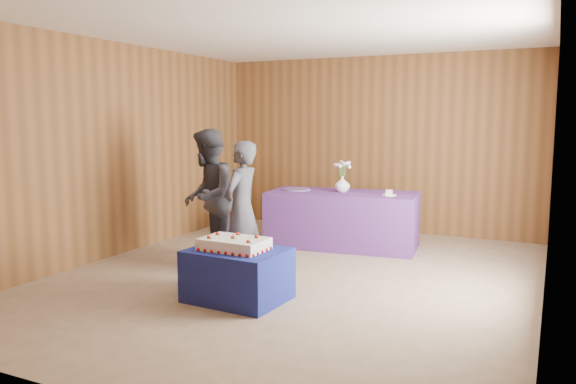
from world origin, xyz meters
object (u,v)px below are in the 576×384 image
Objects in this scene: guest_left at (242,207)px; guest_right at (208,197)px; serving_table at (342,219)px; cake_table at (238,275)px; vase at (342,184)px; sheet_cake at (234,244)px.

guest_right is at bearing -104.90° from guest_left.
guest_right is at bearing -132.80° from serving_table.
cake_table is 2.62m from serving_table.
vase is at bearing 162.45° from guest_left.
guest_right is at bearing -125.17° from vase.
vase is (0.10, 2.65, 0.61)m from cake_table.
serving_table is 1.98m from guest_right.
guest_left is (-0.59, -1.71, 0.37)m from serving_table.
sheet_cake is at bearing -92.48° from vase.
guest_right reaches higher than sheet_cake.
sheet_cake is 0.44× the size of guest_left.
vase is at bearing 91.47° from cake_table.
guest_right reaches higher than serving_table.
serving_table is 1.33× the size of guest_left.
cake_table is 1.58m from guest_right.
sheet_cake is (-0.14, -2.64, 0.18)m from serving_table.
serving_table is (0.11, 2.61, 0.12)m from cake_table.
sheet_cake is 2.69m from vase.
cake_table is 1.36× the size of sheet_cake.
guest_left is (-0.57, -1.75, -0.11)m from vase.
guest_right reaches higher than guest_left.
serving_table is 1.85m from guest_left.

